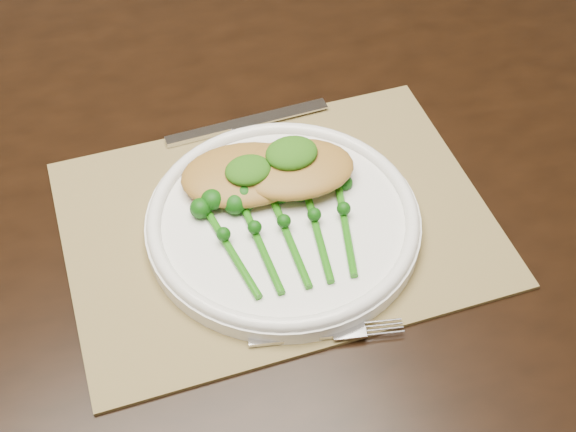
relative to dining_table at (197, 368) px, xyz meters
name	(u,v)px	position (x,y,z in m)	size (l,w,h in m)	color
dining_table	(197,368)	(0.00, 0.00, 0.00)	(1.70, 1.09, 0.75)	black
placemat	(277,223)	(0.10, -0.09, 0.37)	(0.44, 0.33, 0.00)	olive
dinner_plate	(283,220)	(0.10, -0.10, 0.39)	(0.29, 0.29, 0.03)	white
knife	(232,126)	(0.10, 0.07, 0.38)	(0.20, 0.02, 0.01)	silver
fork	(336,332)	(0.10, -0.24, 0.38)	(0.15, 0.05, 0.00)	silver
chicken_fillet_left	(245,174)	(0.08, -0.04, 0.41)	(0.14, 0.09, 0.03)	#AF7E32
chicken_fillet_right	(294,169)	(0.13, -0.05, 0.41)	(0.13, 0.09, 0.03)	#AF7E32
pesto_dollop_left	(248,170)	(0.08, -0.05, 0.42)	(0.05, 0.04, 0.02)	#18490A
pesto_dollop_right	(292,153)	(0.13, -0.04, 0.43)	(0.06, 0.05, 0.02)	#18490A
broccolini_bundle	(289,240)	(0.09, -0.13, 0.40)	(0.16, 0.17, 0.04)	#1A640D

